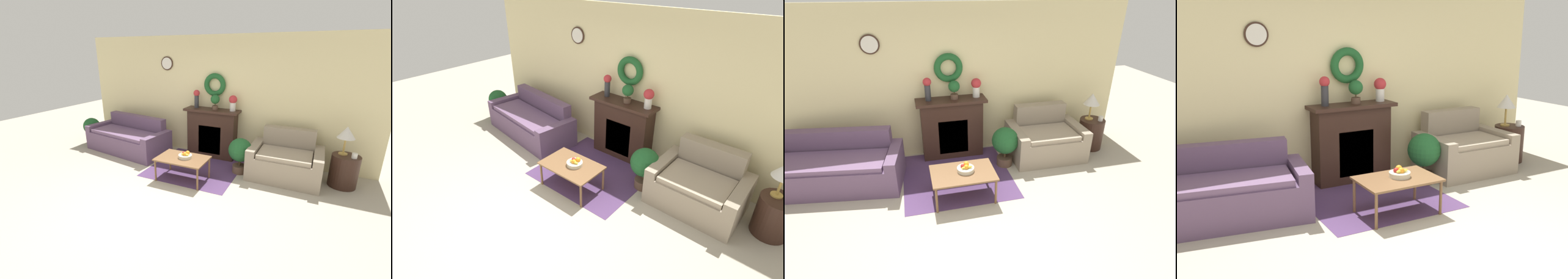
{
  "view_description": "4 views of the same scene",
  "coord_description": "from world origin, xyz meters",
  "views": [
    {
      "loc": [
        2.12,
        -2.94,
        2.34
      ],
      "look_at": [
        0.07,
        1.45,
        0.71
      ],
      "focal_mm": 24.0,
      "sensor_mm": 36.0,
      "label": 1
    },
    {
      "loc": [
        2.77,
        -1.85,
        3.23
      ],
      "look_at": [
        -0.1,
        1.56,
        0.68
      ],
      "focal_mm": 28.0,
      "sensor_mm": 36.0,
      "label": 2
    },
    {
      "loc": [
        -0.69,
        -2.68,
        2.93
      ],
      "look_at": [
        0.3,
        1.36,
        0.81
      ],
      "focal_mm": 28.0,
      "sensor_mm": 36.0,
      "label": 3
    },
    {
      "loc": [
        -2.72,
        -3.28,
        2.2
      ],
      "look_at": [
        -0.21,
        1.36,
        0.87
      ],
      "focal_mm": 42.0,
      "sensor_mm": 36.0,
      "label": 4
    }
  ],
  "objects": [
    {
      "name": "table_lamp",
      "position": [
        2.67,
        2.13,
        0.99
      ],
      "size": [
        0.3,
        0.3,
        0.52
      ],
      "color": "#B28E42",
      "rests_on": "side_table_by_loveseat"
    },
    {
      "name": "vase_on_mantel_right",
      "position": [
        0.49,
        2.44,
        1.32
      ],
      "size": [
        0.18,
        0.18,
        0.34
      ],
      "color": "silver",
      "rests_on": "fireplace"
    },
    {
      "name": "wall_back",
      "position": [
        -0.0,
        2.64,
        1.36
      ],
      "size": [
        6.8,
        0.18,
        2.7
      ],
      "color": "beige",
      "rests_on": "ground_plane"
    },
    {
      "name": "ground_plane",
      "position": [
        0.0,
        0.0,
        0.0
      ],
      "size": [
        16.0,
        16.0,
        0.0
      ],
      "primitive_type": "plane",
      "color": "#ADA38E"
    },
    {
      "name": "loveseat_right",
      "position": [
        1.72,
        2.01,
        0.32
      ],
      "size": [
        1.34,
        0.96,
        0.91
      ],
      "rotation": [
        0.0,
        0.0,
        -0.01
      ],
      "color": "gray",
      "rests_on": "ground_plane"
    },
    {
      "name": "floor_rug",
      "position": [
        -0.03,
        1.67,
        0.0
      ],
      "size": [
        1.8,
        1.73,
        0.01
      ],
      "color": "#4C335B",
      "rests_on": "ground_plane"
    },
    {
      "name": "vase_on_mantel_left",
      "position": [
        -0.37,
        2.44,
        1.36
      ],
      "size": [
        0.14,
        0.14,
        0.4
      ],
      "color": "#2D2D33",
      "rests_on": "fireplace"
    },
    {
      "name": "coffee_table",
      "position": [
        -0.03,
        1.08,
        0.4
      ],
      "size": [
        0.95,
        0.63,
        0.45
      ],
      "color": "brown",
      "rests_on": "ground_plane"
    },
    {
      "name": "couch_left",
      "position": [
        -1.95,
        1.89,
        0.31
      ],
      "size": [
        2.17,
        1.17,
        0.84
      ],
      "rotation": [
        0.0,
        0.0,
        -0.14
      ],
      "color": "#604766",
      "rests_on": "ground_plane"
    },
    {
      "name": "potted_plant_floor_by_loveseat",
      "position": [
        0.87,
        1.83,
        0.45
      ],
      "size": [
        0.47,
        0.47,
        0.72
      ],
      "color": "brown",
      "rests_on": "ground_plane"
    },
    {
      "name": "fruit_bowl",
      "position": [
        0.02,
        1.1,
        0.49
      ],
      "size": [
        0.26,
        0.26,
        0.12
      ],
      "color": "beige",
      "rests_on": "coffee_table"
    },
    {
      "name": "potted_plant_on_mantel",
      "position": [
        0.09,
        2.42,
        1.32
      ],
      "size": [
        0.2,
        0.2,
        0.33
      ],
      "color": "brown",
      "rests_on": "fireplace"
    },
    {
      "name": "mug",
      "position": [
        2.84,
        2.0,
        0.64
      ],
      "size": [
        0.09,
        0.09,
        0.09
      ],
      "color": "silver",
      "rests_on": "side_table_by_loveseat"
    },
    {
      "name": "fireplace",
      "position": [
        0.03,
        2.43,
        0.57
      ],
      "size": [
        1.25,
        0.41,
        1.13
      ],
      "color": "#331E16",
      "rests_on": "ground_plane"
    },
    {
      "name": "side_table_by_loveseat",
      "position": [
        2.73,
        2.08,
        0.3
      ],
      "size": [
        0.47,
        0.47,
        0.59
      ],
      "color": "#331E16",
      "rests_on": "ground_plane"
    }
  ]
}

